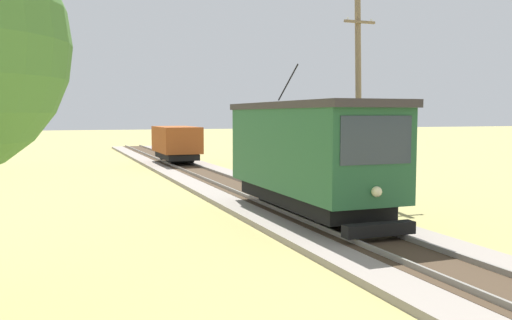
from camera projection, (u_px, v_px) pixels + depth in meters
The scene contains 3 objects.
red_tram at pixel (308, 152), 17.66m from camera, with size 2.60×8.54×4.79m.
freight_car at pixel (176, 143), 36.39m from camera, with size 2.40×5.20×2.31m.
utility_pole_mid at pixel (358, 96), 22.25m from camera, with size 1.40×0.61×8.14m.
Camera 1 is at (-7.74, 2.73, 3.41)m, focal length 38.26 mm.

